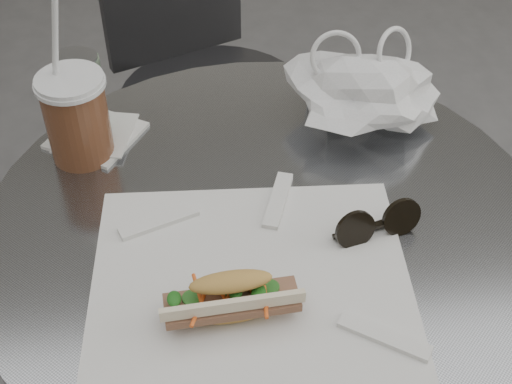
{
  "coord_description": "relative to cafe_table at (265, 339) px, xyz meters",
  "views": [
    {
      "loc": [
        -0.1,
        -0.47,
        1.41
      ],
      "look_at": [
        -0.02,
        0.19,
        0.79
      ],
      "focal_mm": 50.0,
      "sensor_mm": 36.0,
      "label": 1
    }
  ],
  "objects": [
    {
      "name": "cafe_table",
      "position": [
        0.0,
        0.0,
        0.0
      ],
      "size": [
        0.76,
        0.76,
        0.74
      ],
      "color": "slate",
      "rests_on": "ground"
    },
    {
      "name": "chair_far",
      "position": [
        -0.05,
        0.67,
        -0.11
      ],
      "size": [
        0.44,
        0.46,
        0.79
      ],
      "rotation": [
        0.0,
        0.0,
        3.51
      ],
      "color": "#2E2E30",
      "rests_on": "ground"
    },
    {
      "name": "sandwich_paper",
      "position": [
        -0.04,
        -0.13,
        0.28
      ],
      "size": [
        0.41,
        0.39,
        0.0
      ],
      "primitive_type": "cube",
      "rotation": [
        0.0,
        0.0,
        -0.07
      ],
      "color": "white",
      "rests_on": "cafe_table"
    },
    {
      "name": "banh_mi",
      "position": [
        -0.06,
        -0.16,
        0.31
      ],
      "size": [
        0.19,
        0.08,
        0.06
      ],
      "rotation": [
        0.0,
        0.0,
        0.05
      ],
      "color": "gold",
      "rests_on": "sandwich_paper"
    },
    {
      "name": "iced_coffee",
      "position": [
        -0.25,
        0.16,
        0.34
      ],
      "size": [
        0.1,
        0.1,
        0.28
      ],
      "color": "brown",
      "rests_on": "cafe_table"
    },
    {
      "name": "sunglasses",
      "position": [
        0.13,
        -0.05,
        0.29
      ],
      "size": [
        0.12,
        0.05,
        0.05
      ],
      "rotation": [
        0.0,
        0.0,
        0.22
      ],
      "color": "black",
      "rests_on": "cafe_table"
    },
    {
      "name": "plastic_bag",
      "position": [
        0.17,
        0.19,
        0.33
      ],
      "size": [
        0.25,
        0.22,
        0.11
      ],
      "primitive_type": null,
      "rotation": [
        0.0,
        0.0,
        0.29
      ],
      "color": "white",
      "rests_on": "cafe_table"
    },
    {
      "name": "napkin_stack",
      "position": [
        -0.23,
        0.2,
        0.28
      ],
      "size": [
        0.16,
        0.16,
        0.01
      ],
      "color": "white",
      "rests_on": "cafe_table"
    },
    {
      "name": "drink_can",
      "position": [
        -0.24,
        0.23,
        0.34
      ],
      "size": [
        0.07,
        0.07,
        0.13
      ],
      "color": "#588B51",
      "rests_on": "cafe_table"
    }
  ]
}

